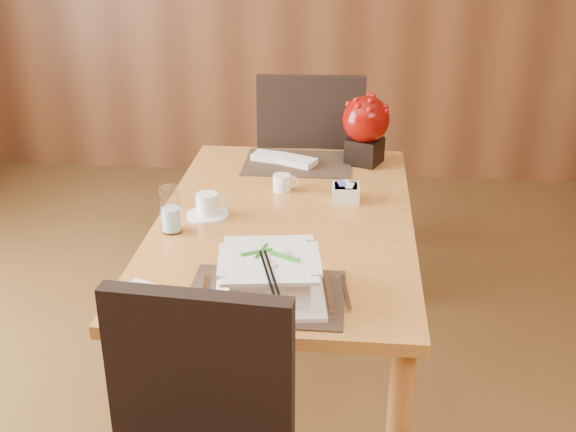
# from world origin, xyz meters

# --- Properties ---
(dining_table) EXTENTS (0.90, 1.50, 0.75)m
(dining_table) POSITION_xyz_m (0.00, 0.60, 0.65)
(dining_table) COLOR #C27C35
(dining_table) RESTS_ON ground
(placemat_near) EXTENTS (0.45, 0.33, 0.01)m
(placemat_near) POSITION_xyz_m (0.00, 0.05, 0.75)
(placemat_near) COLOR black
(placemat_near) RESTS_ON dining_table
(placemat_far) EXTENTS (0.45, 0.33, 0.01)m
(placemat_far) POSITION_xyz_m (0.00, 1.15, 0.75)
(placemat_far) COLOR black
(placemat_far) RESTS_ON dining_table
(soup_setting) EXTENTS (0.35, 0.35, 0.13)m
(soup_setting) POSITION_xyz_m (0.01, 0.06, 0.81)
(soup_setting) COLOR white
(soup_setting) RESTS_ON dining_table
(coffee_cup) EXTENTS (0.15, 0.15, 0.08)m
(coffee_cup) POSITION_xyz_m (-0.27, 0.59, 0.79)
(coffee_cup) COLOR white
(coffee_cup) RESTS_ON dining_table
(water_glass) EXTENTS (0.09, 0.09, 0.16)m
(water_glass) POSITION_xyz_m (-0.37, 0.45, 0.83)
(water_glass) COLOR white
(water_glass) RESTS_ON dining_table
(creamer_jug) EXTENTS (0.10, 0.10, 0.06)m
(creamer_jug) POSITION_xyz_m (-0.04, 0.85, 0.78)
(creamer_jug) COLOR white
(creamer_jug) RESTS_ON dining_table
(sugar_caddy) EXTENTS (0.10, 0.10, 0.06)m
(sugar_caddy) POSITION_xyz_m (0.21, 0.78, 0.78)
(sugar_caddy) COLOR white
(sugar_caddy) RESTS_ON dining_table
(berry_decor) EXTENTS (0.20, 0.20, 0.29)m
(berry_decor) POSITION_xyz_m (0.28, 1.19, 0.91)
(berry_decor) COLOR black
(berry_decor) RESTS_ON dining_table
(napkins_far) EXTENTS (0.30, 0.19, 0.02)m
(napkins_far) POSITION_xyz_m (-0.05, 1.15, 0.77)
(napkins_far) COLOR white
(napkins_far) RESTS_ON dining_table
(bread_plate) EXTENTS (0.18, 0.18, 0.01)m
(bread_plate) POSITION_xyz_m (-0.36, 0.02, 0.75)
(bread_plate) COLOR white
(bread_plate) RESTS_ON dining_table
(far_chair) EXTENTS (0.53, 0.53, 1.07)m
(far_chair) POSITION_xyz_m (0.03, 1.51, 0.60)
(far_chair) COLOR black
(far_chair) RESTS_ON ground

